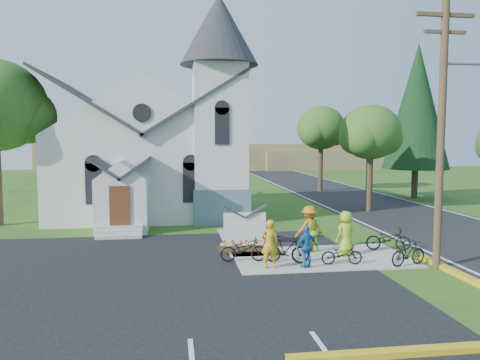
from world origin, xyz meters
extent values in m
plane|color=#2D5117|center=(0.00, 0.00, 0.00)|extent=(120.00, 120.00, 0.00)
cube|color=black|center=(-7.00, -2.00, 0.01)|extent=(20.00, 16.00, 0.02)
cube|color=black|center=(10.00, 15.00, 0.01)|extent=(8.00, 90.00, 0.02)
cube|color=#A7A297|center=(1.50, 0.50, 0.03)|extent=(7.00, 4.00, 0.05)
cube|color=silver|center=(-6.00, 13.00, 2.50)|extent=(11.00, 9.00, 5.00)
cube|color=slate|center=(-1.70, 9.70, 1.00)|extent=(3.20, 3.20, 2.00)
cube|color=silver|center=(-1.70, 9.70, 4.50)|extent=(3.00, 3.00, 9.00)
cone|color=#28282D|center=(-1.70, 9.70, 11.00)|extent=(4.50, 4.50, 4.00)
cube|color=silver|center=(-7.00, 7.30, 1.40)|extent=(2.60, 2.40, 2.80)
cube|color=#583019|center=(-7.00, 6.07, 1.50)|extent=(1.00, 0.10, 2.00)
cube|color=#A7A297|center=(-1.20, 3.20, 0.05)|extent=(2.20, 0.40, 0.10)
cube|color=white|center=(-2.05, 3.20, 0.55)|extent=(0.12, 0.12, 1.00)
cube|color=white|center=(-0.35, 3.20, 0.55)|extent=(0.12, 0.12, 1.00)
cube|color=white|center=(-1.20, 3.20, 1.05)|extent=(1.90, 0.14, 0.90)
cube|color=#38230F|center=(-1.20, 2.30, 0.04)|extent=(2.60, 1.10, 0.07)
cylinder|color=#412F20|center=(5.30, -1.50, 5.00)|extent=(0.28, 0.28, 10.00)
cube|color=#412F20|center=(5.30, -1.50, 9.20)|extent=(2.20, 0.14, 0.14)
cube|color=#412F20|center=(5.30, -1.50, 8.60)|extent=(1.60, 0.12, 0.12)
cylinder|color=gray|center=(6.40, -1.50, 7.50)|extent=(2.20, 0.10, 0.10)
cylinder|color=#372B1E|center=(8.50, 12.00, 2.02)|extent=(0.44, 0.44, 4.05)
ellipsoid|color=#2C5C1F|center=(8.50, 12.00, 5.25)|extent=(4.00, 4.00, 3.60)
cylinder|color=#372B1E|center=(9.00, 24.00, 2.25)|extent=(0.44, 0.44, 4.50)
ellipsoid|color=#2C5C1F|center=(9.00, 24.00, 5.82)|extent=(4.40, 4.40, 3.96)
cylinder|color=#372B1E|center=(15.00, 18.00, 1.20)|extent=(0.50, 0.50, 2.40)
cone|color=black|center=(15.00, 18.00, 7.40)|extent=(5.20, 5.20, 10.00)
cube|color=olive|center=(6.00, 56.00, 2.00)|extent=(60.00, 8.00, 4.00)
cube|color=olive|center=(-10.00, 58.00, 2.80)|extent=(30.00, 6.00, 5.60)
cube|color=olive|center=(22.00, 54.00, 1.50)|extent=(25.00, 6.00, 3.00)
imported|color=gold|center=(-0.88, -0.77, 0.95)|extent=(0.66, 0.44, 1.81)
imported|color=black|center=(-1.70, 0.27, 0.52)|extent=(1.84, 0.76, 0.95)
imported|color=#87D327|center=(1.33, 1.52, 0.94)|extent=(1.01, 0.87, 1.78)
imported|color=black|center=(-0.11, -0.17, 0.58)|extent=(1.82, 1.03, 1.06)
imported|color=#226AAB|center=(0.48, -0.93, 0.84)|extent=(1.00, 0.67, 1.58)
imported|color=black|center=(1.92, -0.70, 0.46)|extent=(1.60, 0.70, 0.81)
imported|color=#C56F15|center=(1.29, 1.47, 1.02)|extent=(1.38, 0.97, 1.95)
imported|color=black|center=(4.34, -1.20, 0.54)|extent=(1.69, 0.91, 0.98)
imported|color=#9BC825|center=(2.59, 0.66, 0.96)|extent=(1.05, 0.88, 1.83)
imported|color=black|center=(4.70, 1.22, 0.54)|extent=(1.96, 1.10, 0.97)
camera|label=1|loc=(-4.34, -17.36, 4.79)|focal=35.00mm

